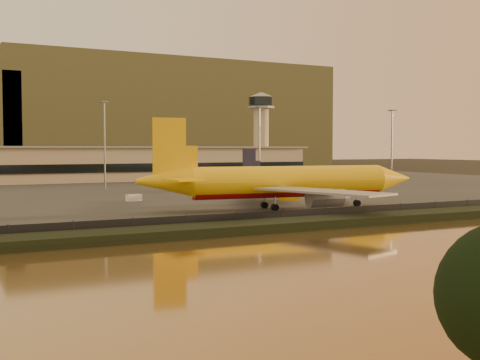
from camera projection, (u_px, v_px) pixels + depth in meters
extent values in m
plane|color=black|center=(274.00, 215.00, 107.64)|extent=(900.00, 900.00, 0.00)
cube|color=black|center=(329.00, 222.00, 92.47)|extent=(320.00, 7.00, 1.40)
cube|color=#2D2D2D|center=(124.00, 186.00, 192.16)|extent=(320.00, 220.00, 0.20)
cube|color=black|center=(315.00, 215.00, 96.00)|extent=(300.00, 0.05, 2.20)
cube|color=tan|center=(101.00, 164.00, 218.54)|extent=(160.00, 22.00, 12.00)
cube|color=black|center=(109.00, 168.00, 208.62)|extent=(160.00, 0.60, 3.00)
cube|color=gray|center=(101.00, 147.00, 218.21)|extent=(164.00, 24.00, 0.60)
cylinder|color=tan|center=(261.00, 141.00, 255.14)|extent=(6.40, 6.40, 30.00)
cylinder|color=black|center=(261.00, 101.00, 254.26)|extent=(10.40, 10.40, 3.50)
cone|color=gray|center=(261.00, 95.00, 254.12)|extent=(11.20, 11.20, 2.00)
cylinder|color=gray|center=(261.00, 107.00, 254.40)|extent=(11.20, 11.20, 0.80)
cylinder|color=slate|center=(105.00, 146.00, 173.62)|extent=(0.50, 0.50, 25.00)
cube|color=slate|center=(104.00, 102.00, 172.96)|extent=(2.20, 2.20, 0.40)
cylinder|color=slate|center=(259.00, 146.00, 194.51)|extent=(0.50, 0.50, 25.00)
cube|color=slate|center=(259.00, 107.00, 193.85)|extent=(2.20, 2.20, 0.40)
cylinder|color=slate|center=(392.00, 147.00, 211.84)|extent=(0.50, 0.50, 25.00)
cube|color=slate|center=(392.00, 110.00, 211.17)|extent=(2.20, 2.20, 0.40)
cube|color=brown|center=(149.00, 118.00, 449.14)|extent=(220.00, 160.00, 70.00)
cylinder|color=yellow|center=(289.00, 181.00, 117.36)|extent=(40.45, 10.36, 5.79)
cylinder|color=#A20909|center=(289.00, 186.00, 117.41)|extent=(39.20, 8.97, 4.51)
cone|color=yellow|center=(393.00, 179.00, 125.68)|extent=(8.40, 6.64, 5.79)
cone|color=yellow|center=(164.00, 181.00, 108.63)|extent=(10.61, 6.90, 5.79)
cube|color=yellow|center=(169.00, 146.00, 108.68)|extent=(6.13, 1.16, 10.12)
cube|color=yellow|center=(168.00, 177.00, 114.79)|extent=(7.35, 7.31, 0.35)
cube|color=yellow|center=(184.00, 180.00, 103.96)|extent=(6.54, 6.49, 0.35)
cube|color=gray|center=(255.00, 182.00, 131.45)|extent=(18.82, 25.70, 0.35)
cylinder|color=gray|center=(273.00, 190.00, 128.98)|extent=(7.00, 3.93, 3.18)
cube|color=gray|center=(322.00, 191.00, 102.60)|extent=(14.15, 26.20, 0.35)
cylinder|color=gray|center=(325.00, 198.00, 107.16)|extent=(7.00, 3.93, 3.18)
cylinder|color=black|center=(357.00, 203.00, 122.93)|extent=(1.38, 1.15, 1.27)
cylinder|color=slate|center=(357.00, 200.00, 122.90)|extent=(0.22, 0.22, 2.60)
cylinder|color=black|center=(275.00, 207.00, 113.72)|extent=(1.38, 1.15, 1.27)
cylinder|color=slate|center=(275.00, 204.00, 113.69)|extent=(0.22, 0.22, 2.60)
cylinder|color=black|center=(264.00, 205.00, 118.60)|extent=(1.38, 1.15, 1.27)
cylinder|color=slate|center=(264.00, 202.00, 118.56)|extent=(0.22, 0.22, 2.60)
cylinder|color=white|center=(296.00, 175.00, 180.73)|extent=(28.29, 6.03, 3.90)
cylinder|color=gray|center=(296.00, 178.00, 180.77)|extent=(27.45, 5.12, 3.04)
cone|color=white|center=(339.00, 174.00, 189.45)|extent=(5.74, 4.30, 3.90)
cone|color=white|center=(247.00, 176.00, 171.59)|extent=(7.30, 4.42, 3.90)
cube|color=black|center=(249.00, 161.00, 171.77)|extent=(4.30, 0.64, 6.82)
cube|color=white|center=(244.00, 174.00, 175.71)|extent=(4.66, 4.52, 0.23)
cube|color=white|center=(259.00, 175.00, 169.06)|extent=(5.02, 4.91, 0.23)
cube|color=gray|center=(274.00, 176.00, 189.50)|extent=(10.52, 18.38, 0.23)
cylinder|color=gray|center=(284.00, 180.00, 188.33)|extent=(4.83, 2.50, 2.14)
cube|color=gray|center=(317.00, 179.00, 171.22)|extent=(12.69, 18.15, 0.23)
cylinder|color=gray|center=(316.00, 182.00, 174.53)|extent=(4.83, 2.50, 2.14)
cylinder|color=black|center=(324.00, 185.00, 186.48)|extent=(0.91, 0.75, 0.86)
cylinder|color=slate|center=(324.00, 184.00, 186.45)|extent=(0.21, 0.21, 1.75)
cylinder|color=black|center=(292.00, 187.00, 177.88)|extent=(0.91, 0.75, 0.86)
cylinder|color=slate|center=(292.00, 185.00, 177.86)|extent=(0.21, 0.21, 1.75)
cylinder|color=black|center=(285.00, 186.00, 180.88)|extent=(0.91, 0.75, 0.86)
cylinder|color=slate|center=(285.00, 185.00, 180.85)|extent=(0.21, 0.21, 1.75)
cube|color=yellow|center=(288.00, 196.00, 136.74)|extent=(4.94, 3.44, 2.03)
cube|color=white|center=(134.00, 198.00, 134.63)|extent=(3.67, 2.29, 1.53)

